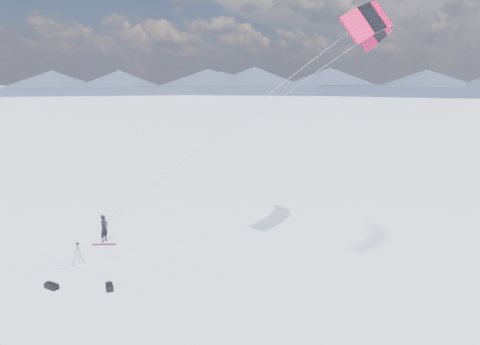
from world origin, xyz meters
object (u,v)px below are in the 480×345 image
Objects in this scene: gear_bag_b at (109,287)px; snowboard at (104,244)px; snowkiter at (105,241)px; tripod at (78,250)px; gear_bag_a at (52,286)px.

snowboard is at bearing 179.13° from gear_bag_b.
snowboard is at bearing -145.35° from snowkiter.
gear_bag_b reaches higher than snowboard.
tripod reaches higher than gear_bag_a.
snowboard is 3.05m from tripod.
snowkiter reaches higher than snowboard.
snowboard is 6.55m from gear_bag_b.
snowkiter is 7.17m from gear_bag_b.
gear_bag_a is at bearing -163.02° from snowkiter.
snowkiter reaches higher than gear_bag_b.
snowkiter reaches higher than gear_bag_a.
tripod is 1.56× the size of gear_bag_b.
snowboard is 6.19m from gear_bag_a.
gear_bag_a is at bearing -98.95° from snowboard.
tripod is 1.62× the size of gear_bag_a.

